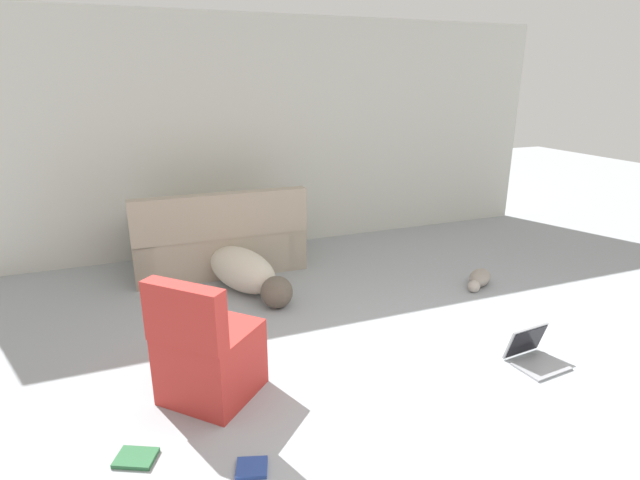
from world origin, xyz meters
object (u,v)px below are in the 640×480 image
(dog, at_px, (246,272))
(side_chair, at_px, (208,355))
(couch, at_px, (218,242))
(book_blue, at_px, (252,468))
(cat, at_px, (479,279))
(laptop_open, at_px, (532,351))
(book_green, at_px, (136,458))

(dog, bearing_deg, side_chair, -42.32)
(couch, distance_m, book_blue, 3.12)
(dog, height_order, book_blue, dog)
(cat, bearing_deg, side_chair, -20.17)
(book_blue, bearing_deg, cat, 30.17)
(laptop_open, bearing_deg, book_green, 174.39)
(cat, height_order, book_blue, cat)
(dog, bearing_deg, laptop_open, 18.43)
(laptop_open, xyz_separation_m, book_blue, (-2.19, -0.29, -0.07))
(book_blue, bearing_deg, book_green, 152.04)
(couch, bearing_deg, side_chair, 78.77)
(dog, height_order, book_green, dog)
(couch, xyz_separation_m, dog, (0.12, -0.76, -0.09))
(cat, xyz_separation_m, book_green, (-3.31, -1.29, -0.06))
(dog, relative_size, book_blue, 6.91)
(dog, relative_size, book_green, 5.39)
(laptop_open, height_order, book_green, laptop_open)
(couch, relative_size, book_green, 6.86)
(dog, distance_m, side_chair, 1.70)
(side_chair, bearing_deg, book_green, 87.90)
(laptop_open, bearing_deg, couch, 117.20)
(book_blue, relative_size, book_green, 0.78)
(couch, height_order, book_green, couch)
(dog, relative_size, side_chair, 1.62)
(couch, bearing_deg, cat, 148.26)
(cat, distance_m, laptop_open, 1.41)
(cat, height_order, book_green, cat)
(side_chair, bearing_deg, dog, -65.83)
(laptop_open, bearing_deg, book_blue, -177.71)
(book_blue, height_order, side_chair, side_chair)
(book_green, relative_size, side_chair, 0.30)
(laptop_open, relative_size, book_green, 1.47)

